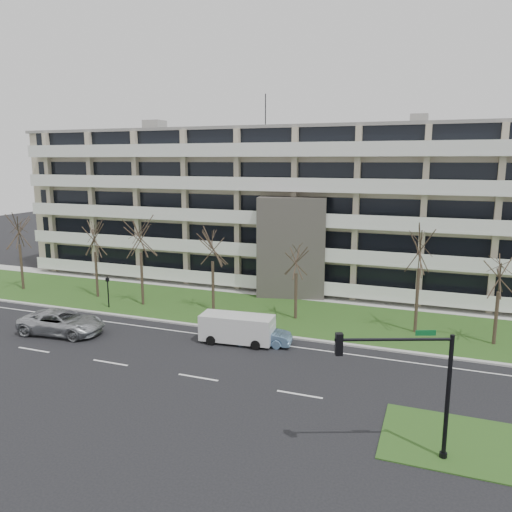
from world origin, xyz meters
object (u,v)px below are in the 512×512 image
at_px(silver_pickup, 62,322).
at_px(pedestrian_signal, 108,288).
at_px(white_van, 238,326).
at_px(traffic_signal, 410,377).
at_px(blue_sedan, 260,335).

distance_m(silver_pickup, pedestrian_signal, 6.54).
relative_size(white_van, traffic_signal, 0.91).
bearing_deg(pedestrian_signal, silver_pickup, -87.82).
bearing_deg(blue_sedan, silver_pickup, 94.17).
relative_size(silver_pickup, traffic_signal, 1.08).
distance_m(silver_pickup, traffic_signal, 25.30).
xyz_separation_m(blue_sedan, pedestrian_signal, (-14.81, 3.46, 1.03)).
height_order(blue_sedan, white_van, white_van).
distance_m(silver_pickup, blue_sedan, 14.29).
relative_size(silver_pickup, pedestrian_signal, 2.25).
distance_m(white_van, traffic_signal, 15.53).
bearing_deg(white_van, silver_pickup, -172.09).
bearing_deg(silver_pickup, blue_sedan, -83.84).
distance_m(blue_sedan, white_van, 1.62).
height_order(silver_pickup, blue_sedan, silver_pickup).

